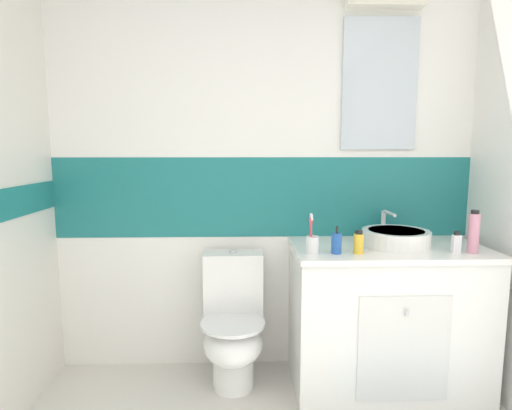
% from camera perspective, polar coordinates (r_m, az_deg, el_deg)
% --- Properties ---
extents(wall_back_tiled, '(3.20, 0.20, 2.50)m').
position_cam_1_polar(wall_back_tiled, '(2.63, 1.27, 4.65)').
color(wall_back_tiled, white).
rests_on(wall_back_tiled, ground_plane).
extents(vanity_cabinet, '(1.09, 0.60, 0.85)m').
position_cam_1_polar(vanity_cabinet, '(2.62, 17.44, -14.51)').
color(vanity_cabinet, white).
rests_on(vanity_cabinet, ground_plane).
extents(sink_basin, '(0.38, 0.42, 0.18)m').
position_cam_1_polar(sink_basin, '(2.50, 18.72, -4.25)').
color(sink_basin, white).
rests_on(sink_basin, vanity_cabinet).
extents(toilet, '(0.37, 0.50, 0.79)m').
position_cam_1_polar(toilet, '(2.55, -3.16, -16.27)').
color(toilet, white).
rests_on(toilet, ground_plane).
extents(toothbrush_cup, '(0.07, 0.07, 0.21)m').
position_cam_1_polar(toothbrush_cup, '(2.22, 7.79, -5.26)').
color(toothbrush_cup, white).
rests_on(toothbrush_cup, vanity_cabinet).
extents(soap_dispenser, '(0.05, 0.05, 0.15)m').
position_cam_1_polar(soap_dispenser, '(2.24, 11.05, -5.18)').
color(soap_dispenser, '#2659B2').
rests_on(soap_dispenser, vanity_cabinet).
extents(lotion_bottle_short, '(0.05, 0.05, 0.13)m').
position_cam_1_polar(lotion_bottle_short, '(2.27, 13.98, -5.07)').
color(lotion_bottle_short, yellow).
rests_on(lotion_bottle_short, vanity_cabinet).
extents(shampoo_bottle_tall, '(0.06, 0.06, 0.23)m').
position_cam_1_polar(shampoo_bottle_tall, '(2.49, 27.84, -3.36)').
color(shampoo_bottle_tall, pink).
rests_on(shampoo_bottle_tall, vanity_cabinet).
extents(perfume_flask_small, '(0.04, 0.03, 0.12)m').
position_cam_1_polar(perfume_flask_small, '(2.46, 25.93, -4.67)').
color(perfume_flask_small, white).
rests_on(perfume_flask_small, vanity_cabinet).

